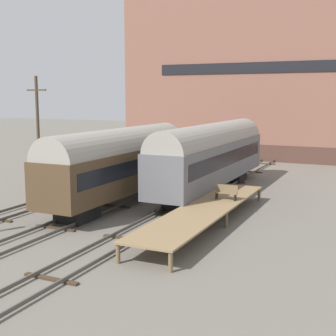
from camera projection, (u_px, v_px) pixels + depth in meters
ground_plane at (87, 217)px, 28.81m from camera, size 200.00×200.00×0.00m
track_left at (29, 207)px, 30.67m from camera, size 2.60×60.00×0.26m
track_middle at (87, 214)px, 28.79m from camera, size 2.60×60.00×0.26m
track_right at (152, 223)px, 26.91m from camera, size 2.60×60.00×0.26m
train_car_grey at (212, 154)px, 35.50m from camera, size 3.03×17.90×5.33m
train_car_brown at (120, 161)px, 31.98m from camera, size 3.10×15.24×5.21m
station_platform at (205, 209)px, 26.84m from camera, size 2.86×15.39×0.99m
bench at (226, 192)px, 28.97m from camera, size 1.40×0.40×0.91m
utility_pole at (38, 132)px, 36.17m from camera, size 1.80×0.24×8.88m
warehouse_building at (272, 78)px, 56.81m from camera, size 34.83×10.90×19.11m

